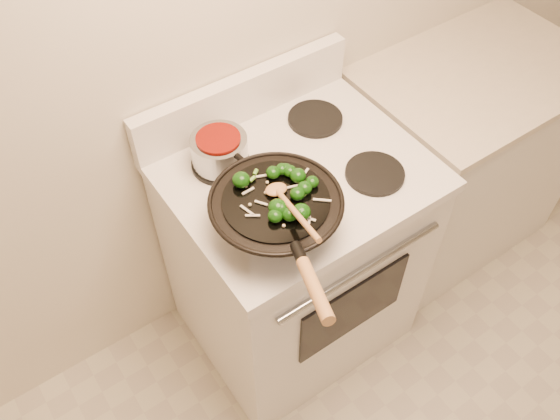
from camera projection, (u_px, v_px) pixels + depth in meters
stove at (294, 255)px, 2.15m from camera, size 0.78×0.67×1.08m
counter_unit at (456, 158)px, 2.48m from camera, size 0.88×0.62×0.91m
wok at (276, 213)px, 1.60m from camera, size 0.37×0.59×0.20m
stirfry at (284, 193)px, 1.55m from camera, size 0.24×0.25×0.04m
wooden_spoon at (288, 203)px, 1.51m from camera, size 0.09×0.28×0.09m
saucepan at (220, 150)px, 1.76m from camera, size 0.17×0.27×0.10m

